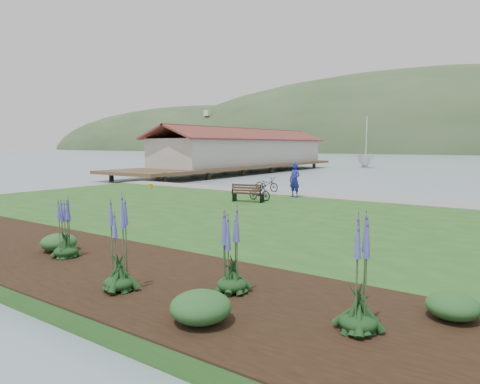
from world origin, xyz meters
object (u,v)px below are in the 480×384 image
(person, at_px, (295,177))
(sailboat, at_px, (365,167))
(bicycle_a, at_px, (267,184))
(park_bench, at_px, (247,193))

(person, height_order, sailboat, sailboat)
(bicycle_a, xyz_separation_m, sailboat, (-6.99, 40.05, -0.87))
(person, relative_size, bicycle_a, 1.29)
(sailboat, bearing_deg, park_bench, -109.22)
(park_bench, height_order, person, person)
(park_bench, distance_m, bicycle_a, 5.14)
(person, distance_m, bicycle_a, 3.34)
(person, xyz_separation_m, bicycle_a, (-2.84, 1.62, -0.69))
(park_bench, height_order, bicycle_a, park_bench)
(park_bench, distance_m, sailboat, 45.73)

